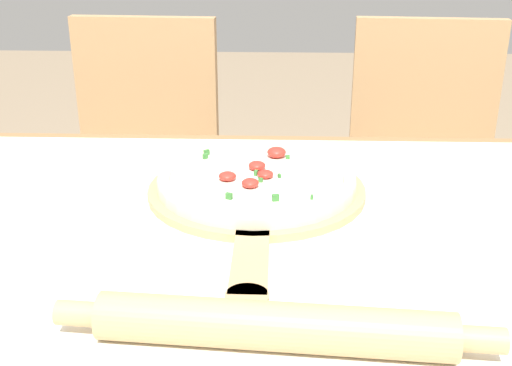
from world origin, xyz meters
TOP-DOWN VIEW (x-y plane):
  - dining_table at (0.00, 0.00)m, footprint 1.37×0.84m
  - towel_cloth at (0.00, 0.00)m, footprint 1.29×0.76m
  - pizza_peel at (-0.05, 0.10)m, footprint 0.33×0.50m
  - pizza at (-0.05, 0.12)m, footprint 0.30×0.30m
  - rolling_pin at (-0.02, -0.26)m, footprint 0.44×0.07m
  - chair_left at (-0.38, 0.79)m, footprint 0.42×0.42m
  - chair_right at (0.36, 0.79)m, footprint 0.43×0.43m

SIDE VIEW (x-z plane):
  - chair_left at x=-0.38m, z-range 0.07..0.96m
  - chair_right at x=0.36m, z-range 0.07..0.96m
  - dining_table at x=0.00m, z-range 0.26..0.98m
  - towel_cloth at x=0.00m, z-range 0.72..0.73m
  - pizza_peel at x=-0.05m, z-range 0.73..0.74m
  - rolling_pin at x=-0.02m, z-range 0.73..0.78m
  - pizza at x=-0.05m, z-range 0.74..0.77m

